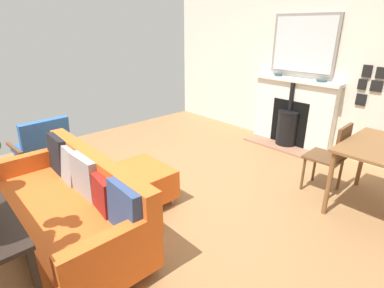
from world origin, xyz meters
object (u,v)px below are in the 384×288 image
Objects in this scene: mantel_bowl_near at (278,74)px; armchair_accent at (43,144)px; sofa at (73,204)px; dining_chair_near_fireplace at (333,153)px; ottoman at (139,183)px; fireplace at (291,116)px; mantel_bowl_far at (322,80)px.

mantel_bowl_near is 3.73m from armchair_accent.
sofa is 2.87m from dining_chair_near_fireplace.
fireplace is at bearing 175.95° from ottoman.
armchair_accent is at bearing -70.37° from ottoman.
ottoman is at bearing -174.21° from sofa.
dining_chair_near_fireplace is (1.08, 1.48, -0.63)m from mantel_bowl_near.
ottoman is (2.87, -0.20, -0.24)m from fireplace.
ottoman is (2.87, 0.13, -0.89)m from mantel_bowl_near.
ottoman is at bearing 109.63° from armchair_accent.
fireplace is 9.50× the size of mantel_bowl_far.
mantel_bowl_far reaches higher than ottoman.
mantel_bowl_near reaches higher than fireplace.
fireplace reaches higher than sofa.
mantel_bowl_far is (-0.01, 0.41, 0.64)m from fireplace.
armchair_accent is (-0.25, -1.55, 0.08)m from sofa.
dining_chair_near_fireplace is at bearing 153.60° from sofa.
mantel_bowl_near is at bearing -126.28° from dining_chair_near_fireplace.
mantel_bowl_far reaches higher than sofa.
mantel_bowl_near is 3.74m from sofa.
ottoman is 0.85× the size of armchair_accent.
sofa is 1.58m from armchair_accent.
armchair_accent is at bearing -21.66° from mantel_bowl_near.
sofa is (3.65, -0.12, -0.14)m from fireplace.
armchair_accent reaches higher than ottoman.
dining_chair_near_fireplace reaches higher than armchair_accent.
sofa reaches higher than ottoman.
sofa is 2.42× the size of armchair_accent.
mantel_bowl_near is (-0.01, -0.33, 0.65)m from fireplace.
sofa is at bearing -26.40° from dining_chair_near_fireplace.
mantel_bowl_near is 3.01m from ottoman.
dining_chair_near_fireplace is (-1.79, 1.35, 0.26)m from ottoman.
fireplace reaches higher than armchair_accent.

